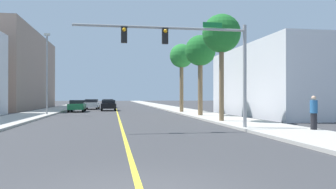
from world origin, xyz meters
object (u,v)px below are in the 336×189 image
Objects in this scene: street_lamp at (47,69)px; pedestrian at (314,113)px; car_silver at (108,103)px; car_white at (92,104)px; car_black at (108,105)px; car_green at (77,106)px; traffic_signal_mast at (193,49)px; palm_mid at (200,52)px; palm_far at (182,57)px; palm_near at (221,35)px.

street_lamp is 24.81m from pedestrian.
car_silver is at bearing 74.82° from street_lamp.
car_white is 5.93m from car_black.
car_silver is at bearing -104.60° from car_green.
street_lamp reaches higher than car_white.
car_green is at bearing 109.94° from traffic_signal_mast.
traffic_signal_mast is 12.49m from palm_mid.
car_silver is 5.67m from car_white.
car_black is at bearing -141.74° from car_green.
palm_far is 12.45m from car_black.
car_silver is at bearing 97.72° from traffic_signal_mast.
palm_far is at bearing 79.95° from traffic_signal_mast.
car_black is (5.79, 10.20, -3.78)m from street_lamp.
palm_mid is 1.57× the size of car_white.
car_silver is 0.89× the size of car_white.
palm_mid is 23.34m from car_white.
palm_far is at bearing -43.84° from car_black.
car_black is (3.68, 2.90, -0.02)m from car_green.
palm_far reaches higher than traffic_signal_mast.
traffic_signal_mast is 19.23m from palm_far.
street_lamp is 1.05× the size of palm_near.
car_black is at bearing -62.87° from car_white.
pedestrian reaches higher than car_white.
palm_far is (-0.28, 7.00, 0.32)m from palm_mid.
palm_mid is 17.64m from car_black.
palm_near is (3.27, 4.86, 1.79)m from traffic_signal_mast.
car_black is (2.47, -5.39, -0.03)m from car_white.
traffic_signal_mast is 1.20× the size of street_lamp.
car_white is (-2.31, -5.18, -0.00)m from car_silver.
palm_near is at bearing 122.36° from car_green.
car_silver is 13.92m from car_green.
car_white is at bearing -98.29° from car_green.
traffic_signal_mast reaches higher than pedestrian.
pedestrian is at bearing -82.82° from palm_far.
palm_far is at bearing -159.68° from pedestrian.
car_black is (-8.19, 7.57, -5.54)m from palm_far.
car_white is at bearing 113.47° from car_black.
palm_near is (13.92, -11.36, 1.70)m from street_lamp.
palm_mid is at bearing -157.24° from pedestrian.
pedestrian is (13.27, -33.69, 0.27)m from car_white.
car_silver is (-8.28, 32.13, -5.46)m from palm_near.
traffic_signal_mast is at bearing -56.72° from street_lamp.
car_black is at bearing -87.84° from car_silver.
street_lamp is at bearing 162.99° from palm_mid.
car_white is at bearing -145.36° from pedestrian.
car_green is 29.25m from pedestrian.
car_silver is 1.03× the size of car_black.
car_black is at bearing -145.96° from pedestrian.
car_green is 4.68m from car_black.
palm_far is at bearing -48.01° from car_white.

